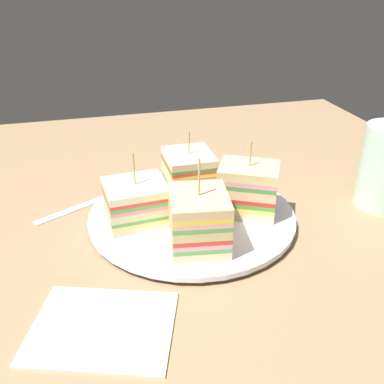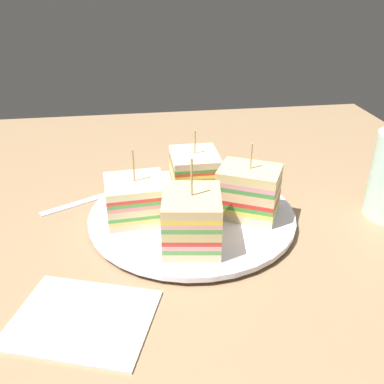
{
  "view_description": "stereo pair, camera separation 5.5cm",
  "coord_description": "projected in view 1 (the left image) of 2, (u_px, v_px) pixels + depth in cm",
  "views": [
    {
      "loc": [
        12.53,
        47.01,
        29.88
      ],
      "look_at": [
        0.0,
        0.0,
        4.24
      ],
      "focal_mm": 40.63,
      "sensor_mm": 36.0,
      "label": 1
    },
    {
      "loc": [
        7.15,
        48.13,
        29.88
      ],
      "look_at": [
        0.0,
        0.0,
        4.24
      ],
      "focal_mm": 40.63,
      "sensor_mm": 36.0,
      "label": 2
    }
  ],
  "objects": [
    {
      "name": "ground_plane",
      "position": [
        192.0,
        226.0,
        0.57
      ],
      "size": [
        92.91,
        94.68,
        1.8
      ],
      "primitive_type": "cube",
      "color": "#957654"
    },
    {
      "name": "plate",
      "position": [
        192.0,
        216.0,
        0.57
      ],
      "size": [
        26.64,
        26.64,
        1.24
      ],
      "color": "white",
      "rests_on": "ground_plane"
    },
    {
      "name": "sandwich_wedge_0",
      "position": [
        199.0,
        220.0,
        0.49
      ],
      "size": [
        7.41,
        8.24,
        10.69
      ],
      "rotation": [
        0.0,
        0.0,
        4.56
      ],
      "color": "beige",
      "rests_on": "plate"
    },
    {
      "name": "sandwich_wedge_1",
      "position": [
        248.0,
        189.0,
        0.55
      ],
      "size": [
        9.09,
        8.31,
        9.73
      ],
      "rotation": [
        0.0,
        0.0,
        5.8
      ],
      "color": "beige",
      "rests_on": "plate"
    },
    {
      "name": "sandwich_wedge_2",
      "position": [
        189.0,
        171.0,
        0.61
      ],
      "size": [
        6.49,
        7.41,
        8.62
      ],
      "rotation": [
        0.0,
        0.0,
        7.86
      ],
      "color": "beige",
      "rests_on": "plate"
    },
    {
      "name": "sandwich_wedge_3",
      "position": [
        136.0,
        202.0,
        0.54
      ],
      "size": [
        7.82,
        7.17,
        9.19
      ],
      "rotation": [
        0.0,
        0.0,
        9.49
      ],
      "color": "beige",
      "rests_on": "plate"
    },
    {
      "name": "chip_pile",
      "position": [
        189.0,
        211.0,
        0.55
      ],
      "size": [
        6.31,
        6.67,
        2.63
      ],
      "color": "#E1B45A",
      "rests_on": "plate"
    },
    {
      "name": "spoon",
      "position": [
        104.0,
        195.0,
        0.62
      ],
      "size": [
        13.42,
        8.23,
        1.0
      ],
      "rotation": [
        0.0,
        0.0,
        3.62
      ],
      "color": "silver",
      "rests_on": "ground_plane"
    },
    {
      "name": "napkin",
      "position": [
        102.0,
        326.0,
        0.4
      ],
      "size": [
        15.66,
        13.92,
        0.5
      ],
      "primitive_type": "cube",
      "rotation": [
        0.0,
        0.0,
        -0.34
      ],
      "color": "white",
      "rests_on": "ground_plane"
    }
  ]
}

